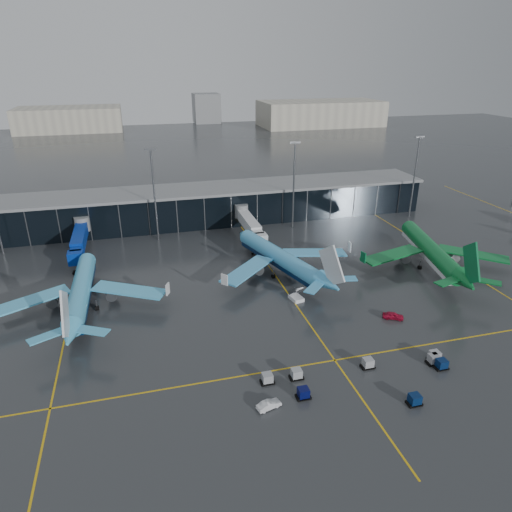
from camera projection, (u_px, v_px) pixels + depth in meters
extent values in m
plane|color=#282B2D|center=(255.00, 323.00, 88.14)|extent=(600.00, 600.00, 0.00)
cube|color=black|center=(204.00, 206.00, 141.08)|extent=(140.00, 16.00, 10.00)
cube|color=slate|center=(203.00, 189.00, 138.97)|extent=(142.00, 17.00, 0.80)
cylinder|color=#595B60|center=(82.00, 224.00, 125.17)|extent=(4.00, 4.00, 4.00)
cube|color=navy|center=(78.00, 244.00, 113.52)|extent=(3.00, 24.00, 3.00)
cylinder|color=#595B60|center=(78.00, 268.00, 108.11)|extent=(1.00, 1.00, 2.60)
cylinder|color=#595B60|center=(241.00, 211.00, 135.85)|extent=(4.00, 4.00, 4.00)
cube|color=silver|center=(253.00, 228.00, 124.20)|extent=(3.00, 24.00, 3.00)
cylinder|color=#595B60|center=(260.00, 249.00, 118.79)|extent=(1.00, 1.00, 2.60)
cylinder|color=#595B60|center=(155.00, 196.00, 123.91)|extent=(0.50, 0.50, 25.00)
cube|color=#595B60|center=(150.00, 149.00, 118.85)|extent=(3.00, 0.40, 0.60)
cylinder|color=#595B60|center=(294.00, 187.00, 133.40)|extent=(0.50, 0.50, 25.00)
cube|color=#595B60|center=(295.00, 143.00, 128.34)|extent=(3.00, 0.40, 0.60)
cylinder|color=#595B60|center=(414.00, 178.00, 142.89)|extent=(0.50, 0.50, 25.00)
cube|color=#595B60|center=(420.00, 137.00, 137.83)|extent=(3.00, 0.40, 0.60)
cube|color=#B2AD99|center=(320.00, 113.00, 343.42)|extent=(90.00, 42.00, 18.00)
cube|color=#B2AD99|center=(70.00, 119.00, 318.82)|extent=(70.00, 38.00, 16.00)
cube|color=#B2AD99|center=(206.00, 108.00, 359.08)|extent=(20.00, 20.00, 22.00)
cube|color=gold|center=(73.00, 297.00, 97.55)|extent=(0.30, 120.00, 0.02)
cube|color=gold|center=(274.00, 274.00, 108.23)|extent=(0.30, 120.00, 0.02)
cube|color=gold|center=(439.00, 254.00, 118.91)|extent=(0.30, 120.00, 0.02)
cube|color=gold|center=(335.00, 360.00, 77.21)|extent=(220.00, 0.30, 0.02)
cube|color=black|center=(367.00, 366.00, 75.36)|extent=(2.20, 1.50, 0.36)
cube|color=gray|center=(368.00, 363.00, 75.06)|extent=(1.60, 1.50, 1.50)
cube|color=black|center=(441.00, 368.00, 75.10)|extent=(2.20, 1.50, 0.36)
cube|color=#04173D|center=(442.00, 364.00, 74.80)|extent=(1.60, 1.50, 1.50)
cube|color=black|center=(434.00, 359.00, 77.20)|extent=(2.20, 1.50, 0.36)
cube|color=gray|center=(435.00, 355.00, 76.89)|extent=(1.60, 1.50, 1.50)
cube|color=black|center=(433.00, 362.00, 76.34)|extent=(2.20, 1.50, 0.36)
cube|color=gray|center=(434.00, 359.00, 76.04)|extent=(1.60, 1.50, 1.50)
cube|color=black|center=(303.00, 397.00, 68.61)|extent=(2.20, 1.50, 0.36)
cube|color=#04083A|center=(303.00, 393.00, 68.31)|extent=(1.60, 1.50, 1.50)
cube|color=black|center=(296.00, 377.00, 72.80)|extent=(2.20, 1.50, 0.36)
cube|color=#92969A|center=(296.00, 373.00, 72.49)|extent=(1.60, 1.50, 1.50)
cube|color=black|center=(267.00, 382.00, 71.77)|extent=(2.20, 1.50, 0.36)
cube|color=gray|center=(267.00, 378.00, 71.47)|extent=(1.60, 1.50, 1.50)
cube|color=black|center=(414.00, 403.00, 67.32)|extent=(2.20, 1.50, 0.36)
cube|color=#05183E|center=(415.00, 399.00, 67.02)|extent=(1.60, 1.50, 1.50)
cube|color=silver|center=(296.00, 298.00, 96.39)|extent=(2.79, 3.57, 0.80)
cube|color=silver|center=(296.00, 290.00, 95.63)|extent=(2.13, 3.09, 2.29)
imported|color=#A10C29|center=(393.00, 316.00, 89.29)|extent=(4.31, 3.30, 1.37)
imported|color=silver|center=(269.00, 405.00, 66.41)|extent=(3.96, 2.25, 1.24)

